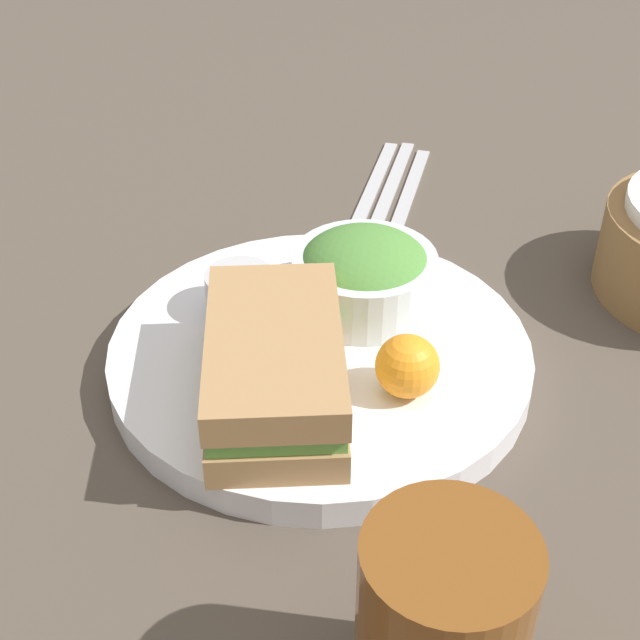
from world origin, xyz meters
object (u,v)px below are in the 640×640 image
at_px(dressing_cup, 240,292).
at_px(spoon, 411,186).
at_px(plate, 320,355).
at_px(salad_bowl, 364,274).
at_px(drink_glass, 441,632).
at_px(fork, 373,182).
at_px(knife, 392,184).
at_px(sandwich, 275,367).

xyz_separation_m(dressing_cup, spoon, (-0.24, 0.10, -0.03)).
distance_m(plate, salad_bowl, 0.07).
bearing_deg(dressing_cup, spoon, 158.05).
xyz_separation_m(plate, drink_glass, (0.23, 0.10, 0.05)).
distance_m(drink_glass, fork, 0.52).
relative_size(dressing_cup, knife, 0.27).
relative_size(plate, knife, 1.59).
bearing_deg(spoon, salad_bowl, -179.78).
xyz_separation_m(drink_glass, spoon, (-0.51, -0.06, -0.05)).
relative_size(dressing_cup, fork, 0.28).
bearing_deg(spoon, sandwich, 174.81).
bearing_deg(plate, dressing_cup, -114.65).
relative_size(sandwich, dressing_cup, 3.33).
height_order(plate, drink_glass, drink_glass).
distance_m(sandwich, knife, 0.34).
height_order(plate, sandwich, sandwich).
height_order(dressing_cup, knife, dressing_cup).
relative_size(sandwich, fork, 0.95).
distance_m(sandwich, drink_glass, 0.21).
height_order(sandwich, fork, sandwich).
height_order(salad_bowl, drink_glass, drink_glass).
bearing_deg(sandwich, plate, 165.24).
bearing_deg(spoon, plate, 176.24).
distance_m(fork, spoon, 0.04).
distance_m(sandwich, salad_bowl, 0.12).
height_order(salad_bowl, spoon, salad_bowl).
bearing_deg(salad_bowl, knife, -178.54).
xyz_separation_m(sandwich, knife, (-0.34, 0.03, -0.05)).
bearing_deg(sandwich, knife, 174.42).
bearing_deg(salad_bowl, drink_glass, 14.99).
bearing_deg(spoon, drink_glass, -169.32).
bearing_deg(sandwich, drink_glass, 33.76).
xyz_separation_m(plate, dressing_cup, (-0.03, -0.06, 0.03)).
height_order(drink_glass, fork, drink_glass).
relative_size(salad_bowl, fork, 0.60).
bearing_deg(sandwich, fork, 177.48).
xyz_separation_m(sandwich, drink_glass, (0.17, 0.12, 0.01)).
bearing_deg(knife, spoon, -90.00).
distance_m(salad_bowl, knife, 0.23).
bearing_deg(dressing_cup, knife, 161.86).
distance_m(plate, drink_glass, 0.26).
height_order(fork, knife, same).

